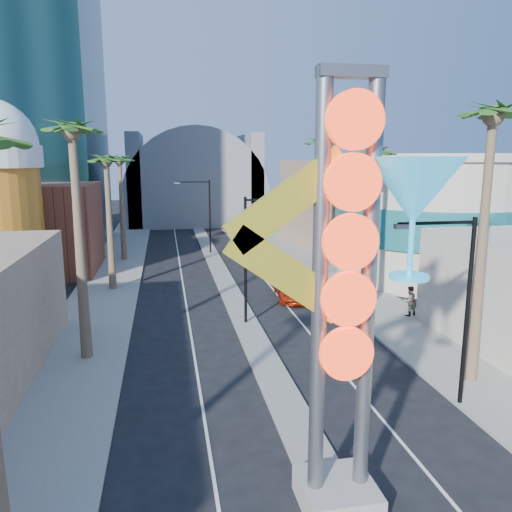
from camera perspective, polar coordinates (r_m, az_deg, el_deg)
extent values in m
cube|color=gray|center=(45.97, -16.04, -2.14)|extent=(5.00, 100.00, 0.15)
cube|color=gray|center=(47.90, 7.19, -1.26)|extent=(5.00, 100.00, 0.15)
cube|color=gray|center=(48.89, -4.57, -0.96)|extent=(1.60, 84.00, 0.15)
cube|color=brown|center=(49.29, -23.50, 2.88)|extent=(10.00, 10.00, 8.00)
cube|color=#91735E|center=(61.44, 9.46, 6.04)|extent=(10.00, 20.00, 10.00)
cylinder|color=#AFAB94|center=(45.96, 19.43, 3.90)|extent=(16.00, 16.00, 10.00)
cylinder|color=teal|center=(45.96, 19.43, 3.90)|extent=(16.60, 16.60, 3.00)
cylinder|color=#AFAB94|center=(45.66, 19.87, 10.51)|extent=(16.60, 16.60, 0.60)
cylinder|color=slate|center=(81.96, -7.07, 6.63)|extent=(22.00, 16.00, 22.00)
cube|color=slate|center=(81.75, -13.50, 8.51)|extent=(2.00, 16.00, 14.00)
cube|color=slate|center=(82.80, -0.82, 8.84)|extent=(2.00, 16.00, 14.00)
cube|color=gray|center=(16.67, 9.24, -25.28)|extent=(2.20, 2.20, 0.80)
cylinder|color=slate|center=(13.74, 7.26, -4.84)|extent=(0.44, 0.44, 12.00)
cylinder|color=slate|center=(14.22, 12.66, -4.48)|extent=(0.44, 0.44, 12.00)
cube|color=slate|center=(13.62, 10.89, 19.98)|extent=(1.80, 0.50, 0.30)
cylinder|color=#FD3916|center=(13.16, 11.26, 15.02)|extent=(1.50, 0.25, 1.50)
cylinder|color=#FD3916|center=(13.14, 11.01, 8.27)|extent=(1.50, 0.25, 1.50)
cylinder|color=#FD3916|center=(13.30, 10.76, 1.59)|extent=(1.50, 0.25, 1.50)
cylinder|color=#FD3916|center=(13.64, 10.53, -4.85)|extent=(1.50, 0.25, 1.50)
cylinder|color=#FD3916|center=(14.14, 10.30, -10.90)|extent=(1.50, 0.25, 1.50)
cube|color=yellow|center=(13.02, 3.75, 6.44)|extent=(3.47, 0.25, 2.80)
cube|color=yellow|center=(13.33, 3.64, -2.17)|extent=(3.47, 0.25, 2.80)
cone|color=#29B3EA|center=(14.26, 17.64, 7.16)|extent=(2.60, 2.60, 1.80)
cylinder|color=#29B3EA|center=(14.45, 17.27, 0.82)|extent=(0.16, 0.16, 1.60)
cylinder|color=#29B3EA|center=(14.60, 17.09, -2.27)|extent=(1.10, 1.10, 0.12)
cylinder|color=black|center=(30.61, -1.21, -0.70)|extent=(0.18, 0.18, 8.00)
cube|color=black|center=(30.40, 2.13, 6.46)|extent=(3.60, 0.12, 0.12)
cube|color=slate|center=(30.79, 5.06, 6.30)|extent=(0.60, 0.25, 0.18)
cylinder|color=black|center=(54.15, -5.28, 4.42)|extent=(0.18, 0.18, 8.00)
cube|color=black|center=(53.72, -7.29, 8.39)|extent=(3.60, 0.12, 0.12)
cube|color=slate|center=(53.66, -9.01, 8.23)|extent=(0.60, 0.25, 0.18)
cylinder|color=black|center=(22.17, 22.97, -6.20)|extent=(0.18, 0.18, 8.00)
cube|color=black|center=(20.55, 19.98, 3.57)|extent=(3.24, 0.12, 0.12)
cube|color=slate|center=(19.87, 16.37, 3.27)|extent=(0.60, 0.25, 0.18)
cylinder|color=brown|center=(26.32, -19.48, 0.60)|extent=(0.40, 0.40, 11.50)
sphere|color=#22531B|center=(25.96, -20.32, 13.18)|extent=(2.40, 2.40, 2.40)
cylinder|color=brown|center=(40.15, -16.37, 3.13)|extent=(0.40, 0.40, 10.00)
sphere|color=#22531B|center=(39.81, -16.77, 10.27)|extent=(2.40, 2.40, 2.40)
cylinder|color=brown|center=(52.02, -15.06, 4.92)|extent=(0.40, 0.40, 10.00)
sphere|color=#22531B|center=(51.75, -15.34, 10.43)|extent=(2.40, 2.40, 2.40)
cylinder|color=brown|center=(24.31, 24.32, 0.03)|extent=(0.40, 0.40, 12.00)
sphere|color=#22531B|center=(24.00, 25.49, 14.23)|extent=(2.40, 2.40, 2.40)
cylinder|color=brown|center=(34.81, 13.04, 2.54)|extent=(0.40, 0.40, 10.50)
sphere|color=#22531B|center=(34.45, 13.43, 11.21)|extent=(2.40, 2.40, 2.40)
cylinder|color=brown|center=(45.92, 7.14, 5.38)|extent=(0.40, 0.40, 11.50)
sphere|color=#22531B|center=(45.72, 7.32, 12.57)|extent=(2.40, 2.40, 2.40)
imported|color=#AE280D|center=(37.10, 4.33, -3.79)|extent=(3.00, 5.56, 1.48)
imported|color=gray|center=(34.09, 17.14, -4.93)|extent=(1.11, 0.95, 1.97)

